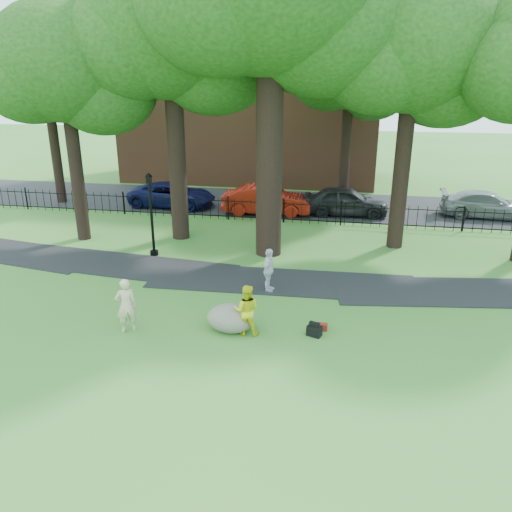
% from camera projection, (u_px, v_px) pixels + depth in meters
% --- Properties ---
extents(ground, '(120.00, 120.00, 0.00)m').
position_uv_depth(ground, '(232.00, 328.00, 15.41)').
color(ground, '#376F26').
rests_on(ground, ground).
extents(footpath, '(36.07, 3.85, 0.03)m').
position_uv_depth(footpath, '(281.00, 282.00, 18.84)').
color(footpath, black).
rests_on(footpath, ground).
extents(street, '(80.00, 7.00, 0.02)m').
position_uv_depth(street, '(292.00, 204.00, 30.20)').
color(street, black).
rests_on(street, ground).
extents(iron_fence, '(44.00, 0.04, 1.20)m').
position_uv_depth(iron_fence, '(283.00, 211.00, 26.29)').
color(iron_fence, black).
rests_on(iron_fence, ground).
extents(brick_building, '(18.00, 8.00, 12.00)m').
position_uv_depth(brick_building, '(252.00, 95.00, 36.22)').
color(brick_building, brown).
rests_on(brick_building, ground).
extents(tree_row, '(26.82, 7.96, 12.42)m').
position_uv_depth(tree_row, '(288.00, 54.00, 20.30)').
color(tree_row, black).
rests_on(tree_row, ground).
extents(woman, '(0.74, 0.68, 1.71)m').
position_uv_depth(woman, '(126.00, 305.00, 14.98)').
color(woman, beige).
rests_on(woman, ground).
extents(man, '(0.81, 0.65, 1.59)m').
position_uv_depth(man, '(246.00, 310.00, 14.81)').
color(man, yellow).
rests_on(man, ground).
extents(pedestrian, '(0.50, 0.98, 1.61)m').
position_uv_depth(pedestrian, '(269.00, 270.00, 17.80)').
color(pedestrian, silver).
rests_on(pedestrian, ground).
extents(boulder, '(1.77, 1.53, 0.87)m').
position_uv_depth(boulder, '(231.00, 317.00, 15.20)').
color(boulder, slate).
rests_on(boulder, ground).
extents(lamppost, '(0.36, 0.36, 3.60)m').
position_uv_depth(lamppost, '(152.00, 216.00, 21.08)').
color(lamppost, black).
rests_on(lamppost, ground).
extents(backpack, '(0.49, 0.39, 0.32)m').
position_uv_depth(backpack, '(314.00, 331.00, 14.92)').
color(backpack, black).
rests_on(backpack, ground).
extents(red_bag, '(0.32, 0.21, 0.21)m').
position_uv_depth(red_bag, '(322.00, 327.00, 15.26)').
color(red_bag, maroon).
rests_on(red_bag, ground).
extents(red_sedan, '(5.00, 2.06, 1.61)m').
position_uv_depth(red_sedan, '(267.00, 200.00, 27.81)').
color(red_sedan, maroon).
rests_on(red_sedan, ground).
extents(navy_van, '(5.21, 2.62, 1.42)m').
position_uv_depth(navy_van, '(172.00, 195.00, 29.43)').
color(navy_van, '#0C0F3D').
rests_on(navy_van, ground).
extents(grey_car, '(4.72, 2.03, 1.59)m').
position_uv_depth(grey_car, '(346.00, 201.00, 27.62)').
color(grey_car, black).
rests_on(grey_car, ground).
extents(silver_car, '(4.96, 2.25, 1.41)m').
position_uv_depth(silver_car, '(486.00, 205.00, 27.21)').
color(silver_car, gray).
rests_on(silver_car, ground).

